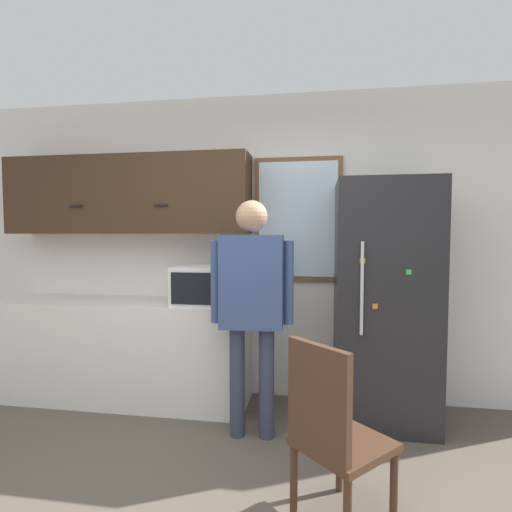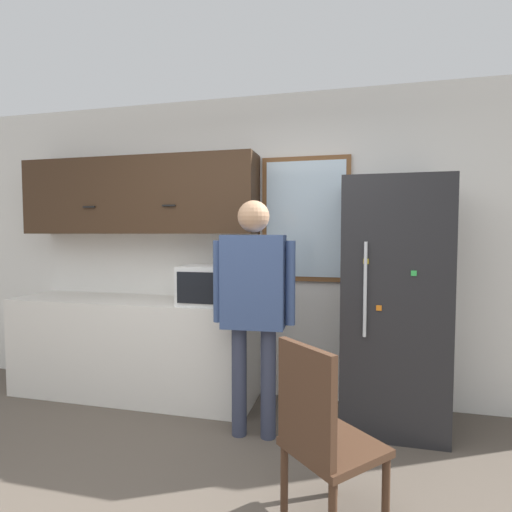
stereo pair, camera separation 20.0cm
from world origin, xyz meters
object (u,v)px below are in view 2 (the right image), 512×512
at_px(microwave, 209,285).
at_px(refrigerator, 391,304).
at_px(chair, 321,432).
at_px(person, 254,293).

distance_m(microwave, refrigerator, 1.46).
height_order(microwave, chair, microwave).
xyz_separation_m(refrigerator, chair, (-0.43, -1.26, -0.43)).
height_order(person, refrigerator, refrigerator).
height_order(microwave, person, person).
relative_size(microwave, refrigerator, 0.25).
bearing_deg(chair, refrigerator, -65.15).
xyz_separation_m(person, chair, (0.55, -0.84, -0.54)).
height_order(refrigerator, chair, refrigerator).
distance_m(person, refrigerator, 1.07).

